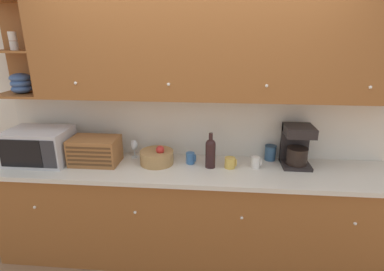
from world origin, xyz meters
The scene contains 15 objects.
ground_plane centered at (0.00, 0.00, 0.00)m, with size 24.00×24.00×0.00m, color #896647.
wall_back centered at (0.00, 0.03, 1.30)m, with size 5.93×0.06×2.60m.
counter_unit centered at (0.00, -0.31, 0.46)m, with size 3.55×0.64×0.93m.
backsplash_panel centered at (0.00, -0.01, 1.22)m, with size 3.53×0.01×0.59m.
upper_cabinets centered at (0.17, -0.17, 1.92)m, with size 3.53×0.36×0.81m.
microwave centered at (-1.39, -0.31, 1.08)m, with size 0.54×0.39×0.31m.
bread_box centered at (-0.88, -0.29, 1.05)m, with size 0.43×0.28×0.24m.
wine_glass centered at (-0.56, -0.13, 1.05)m, with size 0.07×0.07×0.18m.
fruit_basket centered at (-0.32, -0.25, 0.99)m, with size 0.30×0.30×0.18m.
mug_blue_second centered at (-0.01, -0.22, 0.98)m, with size 0.09×0.08×0.10m.
wine_bottle centered at (0.17, -0.29, 1.07)m, with size 0.09×0.09×0.32m.
mug_patterned_third centered at (0.35, -0.28, 0.97)m, with size 0.11×0.09×0.09m.
mug centered at (0.57, -0.26, 0.98)m, with size 0.09×0.08×0.10m.
storage_canister centered at (0.72, -0.07, 1.00)m, with size 0.11×0.11×0.14m.
coffee_maker centered at (0.93, -0.17, 1.11)m, with size 0.24×0.26×0.37m.
Camera 1 is at (0.22, -2.73, 2.05)m, focal length 28.00 mm.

